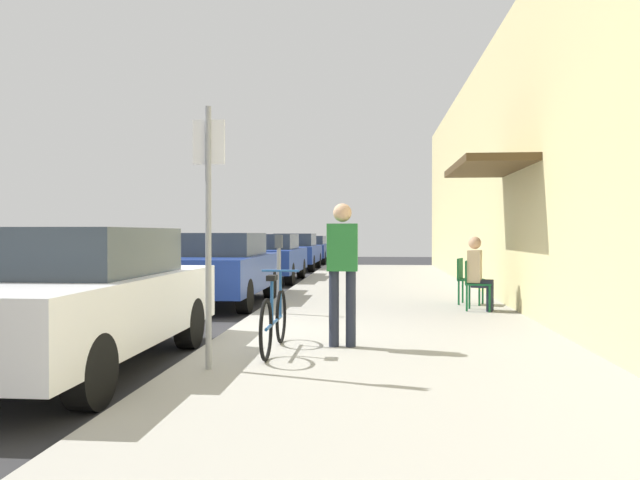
{
  "coord_description": "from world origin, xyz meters",
  "views": [
    {
      "loc": [
        2.03,
        -8.06,
        1.47
      ],
      "look_at": [
        0.92,
        4.57,
        1.33
      ],
      "focal_mm": 34.25,
      "sensor_mm": 36.0,
      "label": 1
    }
  ],
  "objects_px": {
    "parked_car_1": "(221,267)",
    "seated_patron_0": "(478,271)",
    "parked_car_0": "(79,298)",
    "parking_meter": "(279,268)",
    "parked_car_2": "(270,257)",
    "cafe_chair_0": "(475,281)",
    "cafe_chair_1": "(467,278)",
    "street_sign": "(208,216)",
    "parked_car_4": "(309,249)",
    "pedestrian_standing": "(342,262)",
    "parked_car_3": "(295,251)",
    "bicycle_0": "(274,320)"
  },
  "relations": [
    {
      "from": "parked_car_1",
      "to": "seated_patron_0",
      "type": "relative_size",
      "value": 3.41
    },
    {
      "from": "parked_car_0",
      "to": "parking_meter",
      "type": "xyz_separation_m",
      "value": [
        1.55,
        3.86,
        0.11
      ]
    },
    {
      "from": "parked_car_1",
      "to": "parking_meter",
      "type": "relative_size",
      "value": 3.33
    },
    {
      "from": "parked_car_2",
      "to": "seated_patron_0",
      "type": "bearing_deg",
      "value": -56.62
    },
    {
      "from": "cafe_chair_0",
      "to": "cafe_chair_1",
      "type": "distance_m",
      "value": 0.93
    },
    {
      "from": "street_sign",
      "to": "seated_patron_0",
      "type": "distance_m",
      "value": 6.04
    },
    {
      "from": "parked_car_0",
      "to": "cafe_chair_1",
      "type": "relative_size",
      "value": 5.06
    },
    {
      "from": "parking_meter",
      "to": "cafe_chair_1",
      "type": "bearing_deg",
      "value": 26.26
    },
    {
      "from": "parked_car_4",
      "to": "parking_meter",
      "type": "distance_m",
      "value": 19.7
    },
    {
      "from": "street_sign",
      "to": "cafe_chair_1",
      "type": "relative_size",
      "value": 2.99
    },
    {
      "from": "parked_car_2",
      "to": "street_sign",
      "type": "bearing_deg",
      "value": -83.11
    },
    {
      "from": "parked_car_0",
      "to": "pedestrian_standing",
      "type": "relative_size",
      "value": 2.59
    },
    {
      "from": "parked_car_0",
      "to": "street_sign",
      "type": "bearing_deg",
      "value": -12.29
    },
    {
      "from": "seated_patron_0",
      "to": "parked_car_4",
      "type": "bearing_deg",
      "value": 104.65
    },
    {
      "from": "parked_car_0",
      "to": "cafe_chair_0",
      "type": "height_order",
      "value": "parked_car_0"
    },
    {
      "from": "parked_car_1",
      "to": "seated_patron_0",
      "type": "distance_m",
      "value": 5.17
    },
    {
      "from": "parked_car_1",
      "to": "parked_car_4",
      "type": "distance_m",
      "value": 17.42
    },
    {
      "from": "cafe_chair_0",
      "to": "seated_patron_0",
      "type": "bearing_deg",
      "value": -15.51
    },
    {
      "from": "street_sign",
      "to": "parked_car_0",
      "type": "bearing_deg",
      "value": 167.71
    },
    {
      "from": "parked_car_1",
      "to": "cafe_chair_1",
      "type": "relative_size",
      "value": 5.06
    },
    {
      "from": "seated_patron_0",
      "to": "parked_car_3",
      "type": "bearing_deg",
      "value": 110.07
    },
    {
      "from": "parking_meter",
      "to": "parked_car_1",
      "type": "bearing_deg",
      "value": 125.0
    },
    {
      "from": "parked_car_2",
      "to": "street_sign",
      "type": "relative_size",
      "value": 1.69
    },
    {
      "from": "parked_car_2",
      "to": "bicycle_0",
      "type": "xyz_separation_m",
      "value": [
        2.0,
        -11.46,
        -0.27
      ]
    },
    {
      "from": "parked_car_1",
      "to": "street_sign",
      "type": "bearing_deg",
      "value": -76.81
    },
    {
      "from": "cafe_chair_0",
      "to": "parked_car_3",
      "type": "bearing_deg",
      "value": 109.88
    },
    {
      "from": "parked_car_2",
      "to": "pedestrian_standing",
      "type": "xyz_separation_m",
      "value": [
        2.76,
        -11.1,
        0.37
      ]
    },
    {
      "from": "cafe_chair_0",
      "to": "cafe_chair_1",
      "type": "relative_size",
      "value": 1.0
    },
    {
      "from": "seated_patron_0",
      "to": "bicycle_0",
      "type": "bearing_deg",
      "value": -126.71
    },
    {
      "from": "street_sign",
      "to": "seated_patron_0",
      "type": "height_order",
      "value": "street_sign"
    },
    {
      "from": "parked_car_3",
      "to": "bicycle_0",
      "type": "bearing_deg",
      "value": -83.47
    },
    {
      "from": "parked_car_2",
      "to": "cafe_chair_1",
      "type": "distance_m",
      "value": 8.19
    },
    {
      "from": "parked_car_0",
      "to": "parked_car_4",
      "type": "xyz_separation_m",
      "value": [
        0.0,
        23.49,
        -0.07
      ]
    },
    {
      "from": "bicycle_0",
      "to": "cafe_chair_1",
      "type": "xyz_separation_m",
      "value": [
        2.89,
        4.89,
        0.14
      ]
    },
    {
      "from": "parked_car_3",
      "to": "street_sign",
      "type": "bearing_deg",
      "value": -85.35
    },
    {
      "from": "parked_car_1",
      "to": "parked_car_0",
      "type": "bearing_deg",
      "value": -90.0
    },
    {
      "from": "parked_car_0",
      "to": "seated_patron_0",
      "type": "height_order",
      "value": "parked_car_0"
    },
    {
      "from": "cafe_chair_0",
      "to": "pedestrian_standing",
      "type": "xyz_separation_m",
      "value": [
        -2.13,
        -3.61,
        0.5
      ]
    },
    {
      "from": "parked_car_3",
      "to": "cafe_chair_0",
      "type": "distance_m",
      "value": 14.39
    },
    {
      "from": "bicycle_0",
      "to": "cafe_chair_0",
      "type": "xyz_separation_m",
      "value": [
        2.89,
        3.97,
        0.14
      ]
    },
    {
      "from": "cafe_chair_0",
      "to": "seated_patron_0",
      "type": "distance_m",
      "value": 0.2
    },
    {
      "from": "parking_meter",
      "to": "cafe_chair_0",
      "type": "height_order",
      "value": "parking_meter"
    },
    {
      "from": "parked_car_4",
      "to": "cafe_chair_0",
      "type": "xyz_separation_m",
      "value": [
        4.89,
        -18.91,
        -0.08
      ]
    },
    {
      "from": "parking_meter",
      "to": "parked_car_4",
      "type": "bearing_deg",
      "value": 94.51
    },
    {
      "from": "seated_patron_0",
      "to": "street_sign",
      "type": "bearing_deg",
      "value": -125.18
    },
    {
      "from": "parking_meter",
      "to": "street_sign",
      "type": "relative_size",
      "value": 0.51
    },
    {
      "from": "street_sign",
      "to": "pedestrian_standing",
      "type": "distance_m",
      "value": 1.89
    },
    {
      "from": "parked_car_3",
      "to": "cafe_chair_1",
      "type": "height_order",
      "value": "parked_car_3"
    },
    {
      "from": "parked_car_0",
      "to": "parked_car_3",
      "type": "height_order",
      "value": "parked_car_0"
    },
    {
      "from": "parked_car_0",
      "to": "parked_car_3",
      "type": "relative_size",
      "value": 1.0
    }
  ]
}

